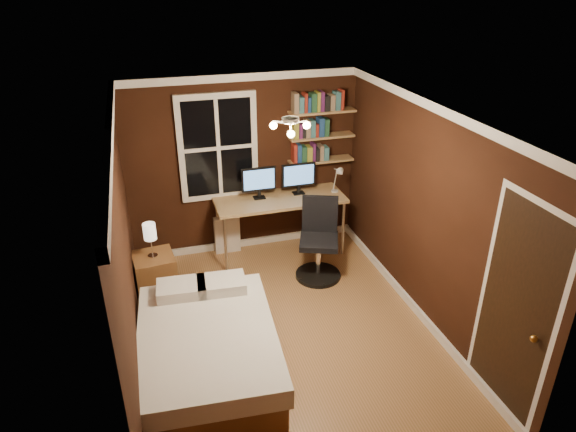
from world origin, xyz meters
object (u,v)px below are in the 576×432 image
object	(u,v)px
bed	(208,349)
monitor_left	(259,183)
monitor_right	(299,179)
radiator	(227,234)
bedside_lamp	(151,240)
desk	(280,202)
office_chair	(319,247)
nightstand	(156,277)
desk_lamp	(337,179)

from	to	relation	value
bed	monitor_left	world-z (taller)	monitor_left
monitor_right	radiator	bearing A→B (deg)	170.85
bedside_lamp	desk	size ratio (longest dim) A/B	0.24
desk	office_chair	bearing A→B (deg)	-65.94
bedside_lamp	desk	xyz separation A→B (m)	(1.77, 0.64, -0.02)
nightstand	bedside_lamp	world-z (taller)	bedside_lamp
monitor_left	desk_lamp	bearing A→B (deg)	-8.87
nightstand	monitor_right	xyz separation A→B (m)	(2.06, 0.73, 0.78)
nightstand	bedside_lamp	bearing A→B (deg)	0.00
bed	desk_lamp	xyz separation A→B (m)	(2.15, 2.02, 0.80)
nightstand	monitor_right	bearing A→B (deg)	14.00
bedside_lamp	desk_lamp	xyz separation A→B (m)	(2.57, 0.57, 0.26)
bed	desk_lamp	world-z (taller)	desk_lamp
monitor_left	office_chair	distance (m)	1.20
bed	desk_lamp	size ratio (longest dim) A/B	4.45
bedside_lamp	monitor_right	distance (m)	2.21
nightstand	desk	size ratio (longest dim) A/B	0.33
nightstand	radiator	distance (m)	1.38
office_chair	nightstand	bearing A→B (deg)	-161.05
radiator	desk	size ratio (longest dim) A/B	0.30
bed	nightstand	xyz separation A→B (m)	(-0.42, 1.45, 0.03)
bedside_lamp	monitor_left	size ratio (longest dim) A/B	0.91
bed	nightstand	size ratio (longest dim) A/B	3.30
desk	office_chair	world-z (taller)	office_chair
desk	desk_lamp	bearing A→B (deg)	-5.55
desk	monitor_left	xyz separation A→B (m)	(-0.27, 0.09, 0.28)
bed	bedside_lamp	world-z (taller)	bedside_lamp
monitor_left	desk_lamp	distance (m)	1.09
radiator	monitor_right	world-z (taller)	monitor_right
desk	office_chair	distance (m)	0.87
monitor_left	radiator	bearing A→B (deg)	160.03
monitor_left	desk	bearing A→B (deg)	-18.34
desk	office_chair	xyz separation A→B (m)	(0.32, -0.72, -0.37)
office_chair	bedside_lamp	bearing A→B (deg)	-161.05
desk_lamp	office_chair	world-z (taller)	desk_lamp
bed	office_chair	xyz separation A→B (m)	(1.67, 1.38, 0.15)
radiator	desk	xyz separation A→B (m)	(0.72, -0.25, 0.52)
monitor_right	desk_lamp	bearing A→B (deg)	-18.20
bed	monitor_left	size ratio (longest dim) A/B	4.12
monitor_right	desk_lamp	size ratio (longest dim) A/B	1.08
bedside_lamp	office_chair	world-z (taller)	office_chair
monitor_left	desk_lamp	xyz separation A→B (m)	(1.07, -0.17, -0.00)
nightstand	desk	xyz separation A→B (m)	(1.77, 0.64, 0.49)
bed	nightstand	distance (m)	1.51
office_chair	monitor_left	bearing A→B (deg)	147.16
radiator	office_chair	size ratio (longest dim) A/B	0.50
bed	nightstand	bearing A→B (deg)	110.56
bedside_lamp	office_chair	bearing A→B (deg)	-2.05
desk_lamp	bedside_lamp	bearing A→B (deg)	-167.59
monitor_left	bed	bearing A→B (deg)	-116.23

